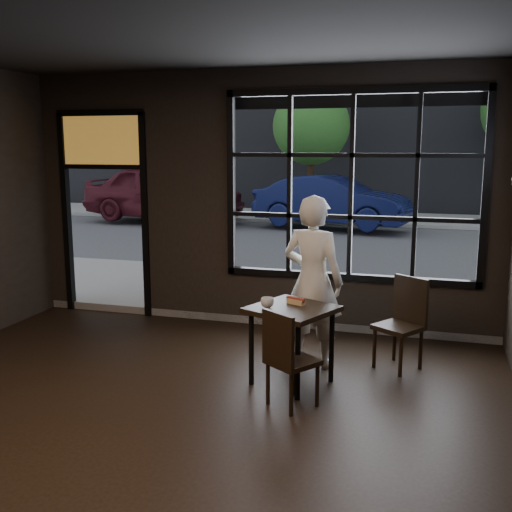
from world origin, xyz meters
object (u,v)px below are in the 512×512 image
(man, at_px, (313,281))
(cafe_table, at_px, (292,345))
(navy_car, at_px, (332,201))
(chair_near, at_px, (293,358))

(man, bearing_deg, cafe_table, 94.54)
(cafe_table, bearing_deg, navy_car, 121.24)
(cafe_table, xyz_separation_m, man, (0.09, 0.58, 0.51))
(cafe_table, height_order, chair_near, chair_near)
(man, distance_m, navy_car, 10.29)
(cafe_table, relative_size, man, 0.43)
(chair_near, xyz_separation_m, navy_car, (-1.46, 11.27, 0.35))
(cafe_table, xyz_separation_m, chair_near, (0.12, -0.50, 0.06))
(cafe_table, xyz_separation_m, navy_car, (-1.34, 10.77, 0.41))
(chair_near, relative_size, man, 0.49)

